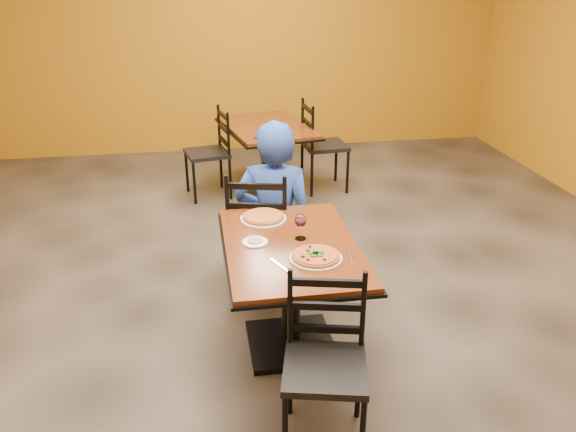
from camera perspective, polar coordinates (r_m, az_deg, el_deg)
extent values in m
cube|color=black|center=(4.33, -0.84, -8.76)|extent=(7.00, 8.00, 0.01)
cube|color=#A66812|center=(7.68, -5.60, 17.44)|extent=(7.00, 0.01, 3.00)
cube|color=#60270F|center=(3.54, 0.30, -3.01)|extent=(0.80, 1.20, 0.03)
cube|color=black|center=(3.55, 0.30, -3.37)|extent=(0.83, 1.23, 0.02)
cylinder|color=black|center=(3.72, 0.29, -8.04)|extent=(0.12, 0.12, 0.66)
cube|color=black|center=(3.91, 0.28, -12.40)|extent=(0.55, 0.55, 0.04)
cube|color=#60270F|center=(6.18, -2.14, 8.79)|extent=(1.01, 1.32, 0.03)
cube|color=black|center=(6.19, -2.14, 8.57)|extent=(1.05, 1.35, 0.02)
cylinder|color=black|center=(6.28, -2.09, 5.57)|extent=(0.12, 0.12, 0.66)
cube|color=black|center=(6.40, -2.05, 2.59)|extent=(0.64, 0.64, 0.04)
imported|color=navy|center=(4.44, -1.35, 1.43)|extent=(0.72, 0.57, 1.28)
cylinder|color=white|center=(3.36, 2.76, -4.17)|extent=(0.31, 0.31, 0.01)
cylinder|color=maroon|center=(3.36, 2.76, -3.92)|extent=(0.28, 0.28, 0.02)
cylinder|color=white|center=(3.87, -2.44, -0.25)|extent=(0.31, 0.31, 0.01)
cylinder|color=orange|center=(3.87, -2.45, -0.03)|extent=(0.28, 0.28, 0.02)
cylinder|color=white|center=(3.55, -3.27, -2.58)|extent=(0.16, 0.16, 0.01)
cylinder|color=#A88251|center=(3.55, -3.27, -2.45)|extent=(0.09, 0.09, 0.01)
cube|color=silver|center=(3.29, -0.86, -4.85)|extent=(0.09, 0.18, 0.00)
cube|color=silver|center=(3.42, 6.31, -3.81)|extent=(0.05, 0.21, 0.00)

